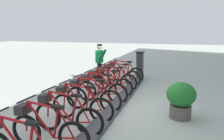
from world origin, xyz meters
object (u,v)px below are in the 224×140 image
at_px(bike_docked_2, 113,79).
at_px(bike_docked_3, 107,84).
at_px(planter_bush, 181,98).
at_px(bike_docked_4, 100,89).
at_px(payment_kiosk, 140,64).
at_px(bike_docked_0, 123,72).
at_px(bike_docked_6, 79,104).
at_px(worker_near_rack, 100,61).
at_px(bike_docked_5, 91,96).
at_px(bike_docked_8, 46,129).
at_px(bike_docked_1, 119,75).
at_px(bike_docked_7, 65,115).

bearing_deg(bike_docked_2, bike_docked_3, 90.00).
bearing_deg(planter_bush, bike_docked_3, -28.66).
relative_size(bike_docked_2, bike_docked_4, 1.00).
distance_m(payment_kiosk, bike_docked_2, 2.66).
bearing_deg(bike_docked_0, bike_docked_6, 90.00).
xyz_separation_m(bike_docked_0, worker_near_rack, (1.08, 0.07, 0.48)).
xyz_separation_m(bike_docked_4, planter_bush, (-2.48, 0.60, 0.11)).
bearing_deg(bike_docked_4, worker_near_rack, -70.01).
height_order(bike_docked_5, bike_docked_8, same).
relative_size(bike_docked_0, bike_docked_5, 1.00).
xyz_separation_m(bike_docked_1, bike_docked_8, (0.00, 5.30, 0.00)).
bearing_deg(bike_docked_7, planter_bush, -146.00).
bearing_deg(bike_docked_1, worker_near_rack, -32.68).
xyz_separation_m(bike_docked_6, worker_near_rack, (1.08, -4.48, 0.48)).
height_order(bike_docked_6, bike_docked_8, same).
xyz_separation_m(bike_docked_4, bike_docked_6, (0.00, 1.52, 0.00)).
relative_size(bike_docked_0, bike_docked_6, 1.00).
height_order(bike_docked_5, worker_near_rack, worker_near_rack).
xyz_separation_m(bike_docked_2, bike_docked_7, (0.00, 3.79, 0.00)).
bearing_deg(bike_docked_1, bike_docked_2, 90.00).
xyz_separation_m(bike_docked_1, worker_near_rack, (1.08, -0.69, 0.48)).
height_order(bike_docked_1, bike_docked_8, same).
distance_m(bike_docked_5, bike_docked_7, 1.52).
height_order(payment_kiosk, planter_bush, payment_kiosk).
bearing_deg(planter_bush, payment_kiosk, -67.91).
xyz_separation_m(bike_docked_2, bike_docked_3, (0.00, 0.76, 0.00)).
xyz_separation_m(bike_docked_4, bike_docked_5, (0.00, 0.76, 0.00)).
bearing_deg(bike_docked_3, payment_kiosk, -99.69).
bearing_deg(payment_kiosk, bike_docked_2, 77.56).
relative_size(bike_docked_6, worker_near_rack, 1.04).
xyz_separation_m(bike_docked_0, bike_docked_6, (0.00, 4.55, 0.00)).
bearing_deg(bike_docked_4, payment_kiosk, -97.92).
xyz_separation_m(bike_docked_1, bike_docked_7, (0.00, 4.55, 0.00)).
xyz_separation_m(bike_docked_4, worker_near_rack, (1.08, -2.97, 0.48)).
height_order(bike_docked_8, worker_near_rack, worker_near_rack).
bearing_deg(bike_docked_5, bike_docked_0, -90.00).
xyz_separation_m(payment_kiosk, bike_docked_7, (0.57, 6.38, -0.24)).
distance_m(bike_docked_6, bike_docked_8, 1.52).
relative_size(bike_docked_1, bike_docked_4, 1.00).
distance_m(payment_kiosk, bike_docked_5, 4.90).
bearing_deg(bike_docked_0, bike_docked_3, 90.00).
bearing_deg(worker_near_rack, bike_docked_1, 147.32).
bearing_deg(worker_near_rack, bike_docked_2, 126.65).
distance_m(bike_docked_0, bike_docked_7, 5.30).
relative_size(bike_docked_4, bike_docked_5, 1.00).
xyz_separation_m(payment_kiosk, bike_docked_5, (0.57, 4.87, -0.24)).
relative_size(bike_docked_5, worker_near_rack, 1.04).
bearing_deg(bike_docked_0, worker_near_rack, 3.49).
xyz_separation_m(bike_docked_5, planter_bush, (-2.48, -0.16, 0.11)).
distance_m(bike_docked_2, worker_near_rack, 1.87).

